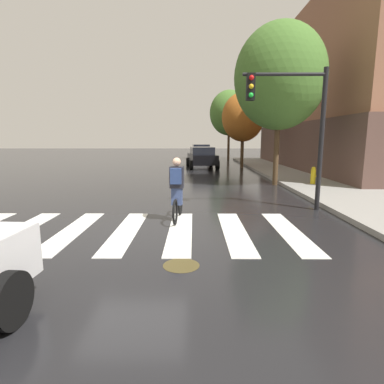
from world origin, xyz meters
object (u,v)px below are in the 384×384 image
at_px(sedan_mid, 202,157).
at_px(street_tree_near, 280,77).
at_px(cyclist, 177,190).
at_px(manhole_cover, 181,265).
at_px(sedan_far, 201,152).
at_px(traffic_light_near, 295,115).
at_px(street_tree_mid, 243,117).
at_px(street_tree_far, 229,113).
at_px(fire_hydrant, 313,175).

distance_m(sedan_mid, street_tree_near, 10.12).
height_order(sedan_mid, cyclist, cyclist).
bearing_deg(street_tree_near, manhole_cover, -113.33).
distance_m(cyclist, street_tree_near, 8.72).
bearing_deg(sedan_far, sedan_mid, -90.71).
distance_m(cyclist, traffic_light_near, 4.18).
xyz_separation_m(sedan_far, street_tree_mid, (2.86, -9.13, 2.89)).
xyz_separation_m(manhole_cover, traffic_light_near, (3.19, 4.27, 2.86)).
xyz_separation_m(manhole_cover, street_tree_near, (4.05, 9.40, 4.87)).
relative_size(manhole_cover, street_tree_far, 0.09).
xyz_separation_m(traffic_light_near, fire_hydrant, (2.41, 4.50, -2.33)).
distance_m(sedan_far, street_tree_near, 18.44).
distance_m(manhole_cover, traffic_light_near, 6.05).
relative_size(street_tree_mid, street_tree_far, 0.79).
distance_m(fire_hydrant, street_tree_far, 18.72).
relative_size(sedan_far, fire_hydrant, 5.91).
relative_size(cyclist, fire_hydrant, 2.19).
bearing_deg(fire_hydrant, cyclist, -135.03).
bearing_deg(fire_hydrant, street_tree_near, 158.18).
bearing_deg(manhole_cover, cyclist, 94.34).
relative_size(manhole_cover, fire_hydrant, 0.82).
bearing_deg(cyclist, manhole_cover, -85.66).
bearing_deg(street_tree_far, fire_hydrant, -84.24).
bearing_deg(street_tree_near, street_tree_far, 90.92).
height_order(sedan_mid, street_tree_far, street_tree_far).
relative_size(manhole_cover, cyclist, 0.37).
height_order(sedan_far, street_tree_far, street_tree_far).
bearing_deg(street_tree_far, street_tree_near, -89.08).
bearing_deg(fire_hydrant, street_tree_mid, 101.11).
xyz_separation_m(cyclist, traffic_light_near, (3.42, 1.32, 2.02)).
xyz_separation_m(manhole_cover, street_tree_mid, (3.79, 17.99, 3.68)).
height_order(traffic_light_near, street_tree_near, street_tree_near).
height_order(sedan_mid, street_tree_near, street_tree_near).
xyz_separation_m(sedan_mid, street_tree_far, (2.95, 8.86, 3.90)).
bearing_deg(traffic_light_near, street_tree_far, 88.54).
bearing_deg(cyclist, street_tree_near, 56.42).
bearing_deg(street_tree_mid, fire_hydrant, -78.89).
bearing_deg(street_tree_mid, manhole_cover, -101.91).
height_order(street_tree_mid, street_tree_far, street_tree_far).
xyz_separation_m(traffic_light_near, street_tree_mid, (0.60, 13.71, 0.83)).
bearing_deg(sedan_far, cyclist, -92.74).
bearing_deg(sedan_far, fire_hydrant, -75.70).
distance_m(sedan_far, fire_hydrant, 18.93).
height_order(cyclist, traffic_light_near, traffic_light_near).
relative_size(cyclist, street_tree_mid, 0.31).
bearing_deg(sedan_far, traffic_light_near, -84.34).
height_order(sedan_mid, street_tree_mid, street_tree_mid).
height_order(sedan_far, fire_hydrant, sedan_far).
bearing_deg(traffic_light_near, street_tree_mid, 87.49).
relative_size(traffic_light_near, fire_hydrant, 5.38).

